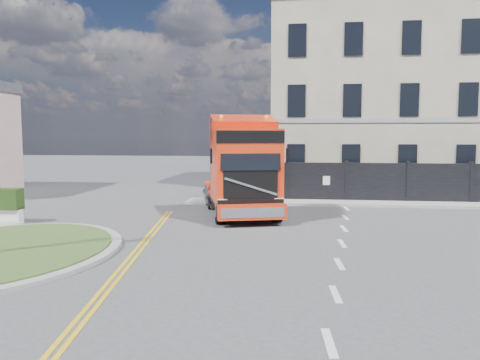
# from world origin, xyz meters

# --- Properties ---
(ground) EXTENTS (120.00, 120.00, 0.00)m
(ground) POSITION_xyz_m (0.00, 0.00, 0.00)
(ground) COLOR #424244
(ground) RESTS_ON ground
(hoarding_fence) EXTENTS (18.80, 0.25, 2.00)m
(hoarding_fence) POSITION_xyz_m (6.55, 9.00, 1.00)
(hoarding_fence) COLOR black
(hoarding_fence) RESTS_ON ground
(georgian_building) EXTENTS (12.30, 10.30, 12.80)m
(georgian_building) POSITION_xyz_m (6.00, 16.50, 5.77)
(georgian_building) COLOR #C2B69A
(georgian_building) RESTS_ON ground
(pavement_far) EXTENTS (20.00, 1.60, 0.12)m
(pavement_far) POSITION_xyz_m (6.00, 8.10, 0.06)
(pavement_far) COLOR gray
(pavement_far) RESTS_ON ground
(truck) EXTENTS (4.28, 7.27, 4.10)m
(truck) POSITION_xyz_m (-0.72, 4.10, 1.84)
(truck) COLOR black
(truck) RESTS_ON ground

